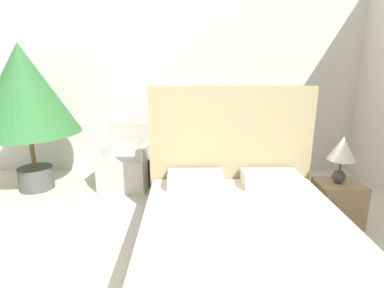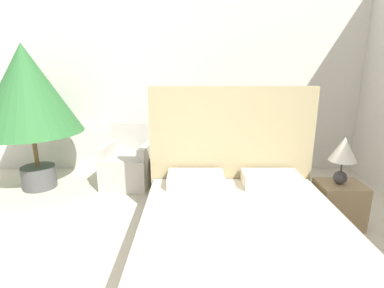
# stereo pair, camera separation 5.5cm
# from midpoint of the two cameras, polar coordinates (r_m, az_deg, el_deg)

# --- Properties ---
(wall_back) EXTENTS (10.00, 0.06, 2.90)m
(wall_back) POSITION_cam_midpoint_polar(r_m,az_deg,el_deg) (4.85, -1.62, 11.85)
(wall_back) COLOR silver
(wall_back) RESTS_ON ground_plane
(bed) EXTENTS (1.80, 2.16, 1.49)m
(bed) POSITION_cam_midpoint_polar(r_m,az_deg,el_deg) (2.69, 10.24, -17.54)
(bed) COLOR #8C7A5B
(bed) RESTS_ON ground_plane
(armchair_near_window_left) EXTENTS (0.73, 0.75, 0.86)m
(armchair_near_window_left) POSITION_cam_midpoint_polar(r_m,az_deg,el_deg) (4.45, -11.82, -4.12)
(armchair_near_window_left) COLOR #B7B2A8
(armchair_near_window_left) RESTS_ON ground_plane
(armchair_near_window_right) EXTENTS (0.72, 0.74, 0.86)m
(armchair_near_window_right) POSITION_cam_midpoint_polar(r_m,az_deg,el_deg) (4.36, 1.52, -4.19)
(armchair_near_window_right) COLOR #B7B2A8
(armchair_near_window_right) RESTS_ON ground_plane
(potted_palm) EXTENTS (1.35, 1.35, 1.98)m
(potted_palm) POSITION_cam_midpoint_polar(r_m,az_deg,el_deg) (4.56, -28.81, 8.68)
(potted_palm) COLOR #4C4C4C
(potted_palm) RESTS_ON ground_plane
(nightstand) EXTENTS (0.47, 0.38, 0.48)m
(nightstand) POSITION_cam_midpoint_polar(r_m,az_deg,el_deg) (3.70, 26.33, -10.21)
(nightstand) COLOR #937A56
(nightstand) RESTS_ON ground_plane
(table_lamp) EXTENTS (0.28, 0.28, 0.51)m
(table_lamp) POSITION_cam_midpoint_polar(r_m,az_deg,el_deg) (3.49, 27.09, -1.46)
(table_lamp) COLOR #333333
(table_lamp) RESTS_ON nightstand
(side_table) EXTENTS (0.37, 0.37, 0.41)m
(side_table) POSITION_cam_midpoint_polar(r_m,az_deg,el_deg) (4.36, -5.25, -5.37)
(side_table) COLOR #B7AD93
(side_table) RESTS_ON ground_plane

